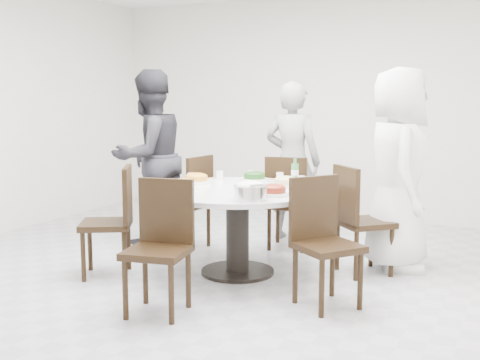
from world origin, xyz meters
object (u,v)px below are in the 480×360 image
at_px(chair_se, 328,244).
at_px(beverage_bottle, 295,171).
at_px(dining_table, 238,231).
at_px(chair_s, 157,249).
at_px(diner_right, 398,169).
at_px(rice_bowl, 250,193).
at_px(chair_nw, 185,202).
at_px(chair_n, 290,202).
at_px(soup_bowl, 179,188).
at_px(diner_middle, 292,162).
at_px(chair_sw, 106,222).
at_px(diner_left, 149,157).
at_px(chair_ne, 365,220).

bearing_deg(chair_se, beverage_bottle, 69.26).
xyz_separation_m(dining_table, chair_s, (-0.08, -1.13, 0.10)).
bearing_deg(diner_right, rice_bowl, 124.33).
relative_size(chair_nw, beverage_bottle, 4.13).
height_order(chair_n, beverage_bottle, beverage_bottle).
bearing_deg(chair_nw, dining_table, 62.02).
bearing_deg(chair_n, dining_table, 77.47).
xyz_separation_m(chair_nw, soup_bowl, (0.54, -1.00, 0.32)).
distance_m(diner_right, rice_bowl, 1.51).
xyz_separation_m(diner_middle, beverage_bottle, (0.35, -0.86, 0.02)).
bearing_deg(chair_n, chair_sw, 48.15).
xyz_separation_m(chair_sw, chair_se, (1.95, 0.08, 0.00)).
distance_m(diner_right, diner_middle, 1.38).
distance_m(chair_nw, soup_bowl, 1.18).
distance_m(chair_sw, chair_se, 1.95).
distance_m(chair_nw, diner_right, 2.13).
xyz_separation_m(diner_middle, diner_left, (-1.32, -0.75, 0.06)).
distance_m(chair_n, chair_sw, 1.92).
relative_size(diner_right, diner_left, 0.99).
relative_size(diner_left, rice_bowl, 7.05).
xyz_separation_m(chair_s, diner_right, (1.29, 1.90, 0.42)).
xyz_separation_m(diner_left, soup_bowl, (1.01, -1.06, -0.12)).
height_order(diner_right, rice_bowl, diner_right).
distance_m(diner_right, beverage_bottle, 0.91).
distance_m(chair_s, diner_middle, 2.54).
distance_m(chair_sw, diner_left, 1.31).
relative_size(dining_table, chair_s, 1.58).
bearing_deg(chair_n, chair_ne, 140.94).
distance_m(chair_nw, chair_sw, 1.13).
bearing_deg(beverage_bottle, chair_nw, 177.62).
bearing_deg(beverage_bottle, diner_middle, 112.15).
relative_size(chair_se, soup_bowl, 3.55).
height_order(chair_ne, chair_se, same).
bearing_deg(rice_bowl, beverage_bottle, 90.27).
bearing_deg(rice_bowl, chair_n, 99.33).
distance_m(chair_n, diner_left, 1.54).
height_order(chair_s, beverage_bottle, beverage_bottle).
distance_m(chair_n, rice_bowl, 1.55).
distance_m(chair_nw, chair_se, 2.11).
bearing_deg(soup_bowl, diner_left, 133.55).
bearing_deg(beverage_bottle, chair_se, -57.40).
bearing_deg(diner_middle, diner_left, 31.59).
distance_m(chair_s, chair_se, 1.24).
xyz_separation_m(chair_nw, chair_se, (1.84, -1.04, 0.00)).
height_order(diner_right, beverage_bottle, diner_right).
height_order(diner_right, diner_middle, diner_right).
xyz_separation_m(chair_sw, diner_middle, (0.97, 1.93, 0.37)).
bearing_deg(chair_ne, chair_s, 102.41).
bearing_deg(beverage_bottle, soup_bowl, -124.66).
bearing_deg(chair_n, chair_s, 77.89).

